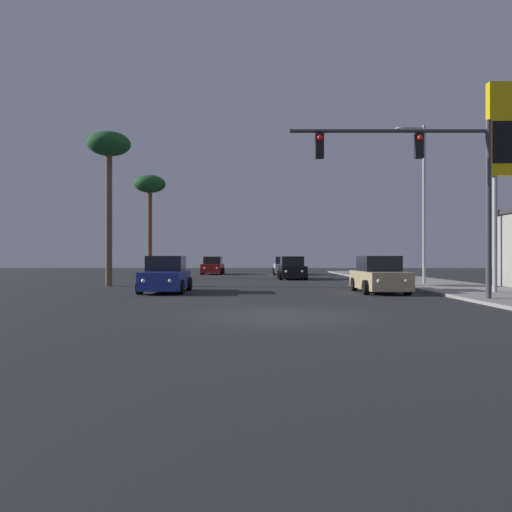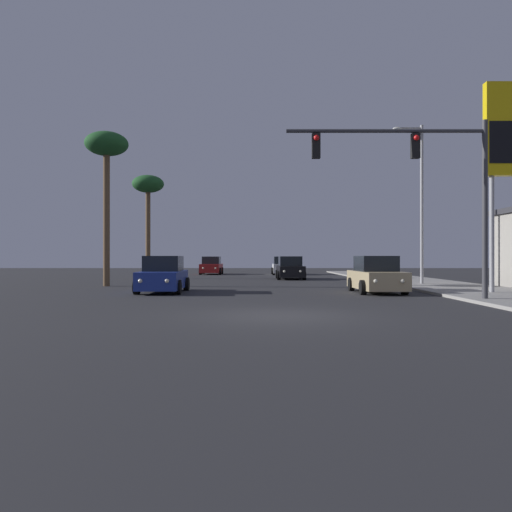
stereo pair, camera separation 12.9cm
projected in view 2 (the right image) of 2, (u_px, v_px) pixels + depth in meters
The scene contains 12 objects.
ground_plane at pixel (280, 316), 13.84m from camera, with size 120.00×120.00×0.00m, color #28282B.
sidewalk_right at pixel (469, 290), 23.83m from camera, with size 5.00×60.00×0.12m.
car_black at pixel (291, 269), 36.73m from camera, with size 2.04×4.33×1.68m.
car_white at pixel (283, 266), 46.51m from camera, with size 2.04×4.31×1.68m.
car_tan at pixel (377, 276), 22.76m from camera, with size 2.04×4.34×1.68m.
car_blue at pixel (164, 276), 22.99m from camera, with size 2.04×4.33×1.68m.
car_red at pixel (212, 266), 47.15m from camera, with size 2.04×4.33×1.68m.
traffic_light_mast at pixel (428, 172), 18.12m from camera, with size 7.33×0.36×6.50m.
street_lamp at pixel (420, 196), 28.27m from camera, with size 1.74×0.24×9.00m.
gas_station_sign at pixel (509, 141), 21.37m from camera, with size 2.00×0.42×9.00m.
palm_tree_near at pixel (107, 152), 27.87m from camera, with size 2.40×2.40×8.63m.
palm_tree_mid at pixel (149, 189), 37.87m from camera, with size 2.40×2.40×7.85m.
Camera 2 is at (-0.64, -13.85, 1.63)m, focal length 35.00 mm.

